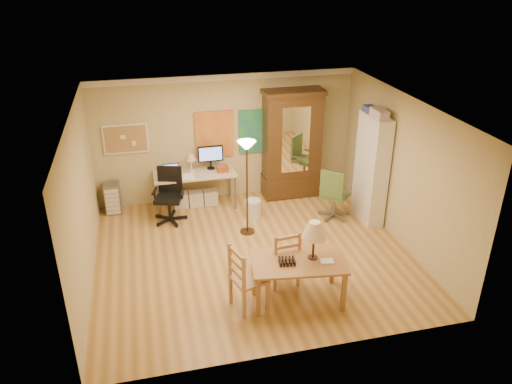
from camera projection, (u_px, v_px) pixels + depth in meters
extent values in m
plane|color=olive|center=(253.00, 254.00, 8.93)|extent=(5.50, 5.50, 0.00)
cube|color=white|center=(225.00, 77.00, 9.95)|extent=(5.50, 0.08, 0.12)
cube|color=tan|center=(126.00, 139.00, 10.02)|extent=(0.90, 0.04, 0.62)
cube|color=gold|center=(214.00, 134.00, 10.42)|extent=(0.80, 0.04, 1.00)
cube|color=#246B92|center=(256.00, 131.00, 10.61)|extent=(0.75, 0.04, 0.95)
cube|color=brown|center=(298.00, 261.00, 7.49)|extent=(1.51, 1.02, 0.04)
cube|color=brown|center=(258.00, 298.00, 7.27)|extent=(0.07, 0.07, 0.66)
cube|color=brown|center=(344.00, 292.00, 7.38)|extent=(0.07, 0.07, 0.66)
cube|color=brown|center=(254.00, 270.00, 7.91)|extent=(0.07, 0.07, 0.66)
cube|color=brown|center=(332.00, 265.00, 8.02)|extent=(0.07, 0.07, 0.66)
cylinder|color=black|center=(313.00, 257.00, 7.55)|extent=(0.15, 0.15, 0.02)
cylinder|color=black|center=(313.00, 247.00, 7.47)|extent=(0.04, 0.04, 0.37)
cone|color=beige|center=(314.00, 230.00, 7.34)|extent=(0.37, 0.37, 0.26)
cube|color=white|center=(327.00, 261.00, 7.43)|extent=(0.20, 0.16, 0.03)
cube|color=black|center=(287.00, 261.00, 7.40)|extent=(0.29, 0.24, 0.07)
cube|color=tan|center=(283.00, 257.00, 7.98)|extent=(0.50, 0.49, 0.04)
cube|color=tan|center=(289.00, 262.00, 8.30)|extent=(0.05, 0.05, 0.45)
cube|color=tan|center=(267.00, 266.00, 8.19)|extent=(0.05, 0.05, 0.45)
cube|color=tan|center=(298.00, 274.00, 7.98)|extent=(0.05, 0.05, 0.45)
cube|color=tan|center=(275.00, 279.00, 7.86)|extent=(0.05, 0.05, 0.45)
cube|color=tan|center=(299.00, 247.00, 7.76)|extent=(0.05, 0.05, 0.53)
cube|color=tan|center=(276.00, 252.00, 7.64)|extent=(0.05, 0.05, 0.53)
cube|color=tan|center=(288.00, 246.00, 7.68)|extent=(0.40, 0.07, 0.05)
cube|color=tan|center=(249.00, 279.00, 7.41)|extent=(0.59, 0.61, 0.04)
cube|color=tan|center=(268.00, 296.00, 7.45)|extent=(0.06, 0.06, 0.48)
cube|color=tan|center=(253.00, 282.00, 7.78)|extent=(0.06, 0.06, 0.48)
cube|color=tan|center=(244.00, 305.00, 7.26)|extent=(0.06, 0.06, 0.48)
cube|color=tan|center=(231.00, 290.00, 7.59)|extent=(0.06, 0.06, 0.48)
cube|color=tan|center=(244.00, 274.00, 7.03)|extent=(0.06, 0.06, 0.56)
cube|color=tan|center=(230.00, 260.00, 7.36)|extent=(0.06, 0.06, 0.56)
cube|color=tan|center=(237.00, 263.00, 7.17)|extent=(0.16, 0.42, 0.06)
cylinder|color=#41291A|center=(247.00, 231.00, 9.64)|extent=(0.28, 0.28, 0.03)
cylinder|color=#41291A|center=(247.00, 190.00, 9.26)|extent=(0.04, 0.04, 1.75)
cone|color=#FFE0A5|center=(247.00, 145.00, 8.87)|extent=(0.34, 0.34, 0.14)
cube|color=#C5B690|center=(195.00, 174.00, 10.31)|extent=(1.68, 0.74, 0.03)
cylinder|color=slate|center=(159.00, 201.00, 10.03)|extent=(0.04, 0.04, 0.74)
cylinder|color=slate|center=(235.00, 193.00, 10.36)|extent=(0.04, 0.04, 0.74)
cylinder|color=slate|center=(157.00, 188.00, 10.59)|extent=(0.04, 0.04, 0.74)
cylinder|color=slate|center=(230.00, 181.00, 10.92)|extent=(0.04, 0.04, 0.74)
cube|color=black|center=(172.00, 176.00, 10.15)|extent=(0.34, 0.23, 0.02)
cube|color=black|center=(171.00, 168.00, 10.25)|extent=(0.34, 0.06, 0.22)
cube|color=black|center=(210.00, 154.00, 10.37)|extent=(0.53, 0.04, 0.34)
cone|color=beige|center=(191.00, 157.00, 10.25)|extent=(0.21, 0.21, 0.13)
cube|color=white|center=(188.00, 177.00, 10.13)|extent=(0.26, 0.34, 0.01)
cube|color=#973B1B|center=(223.00, 169.00, 10.35)|extent=(0.23, 0.17, 0.13)
cube|color=white|center=(181.00, 200.00, 10.55)|extent=(0.29, 0.25, 0.32)
cube|color=white|center=(196.00, 198.00, 10.61)|extent=(0.29, 0.25, 0.32)
cube|color=silver|center=(211.00, 197.00, 10.68)|extent=(0.29, 0.25, 0.32)
cylinder|color=black|center=(170.00, 209.00, 9.93)|extent=(0.06, 0.06, 0.42)
cube|color=black|center=(169.00, 198.00, 9.83)|extent=(0.62, 0.61, 0.07)
cube|color=black|center=(170.00, 179.00, 9.90)|extent=(0.48, 0.19, 0.55)
cube|color=black|center=(154.00, 191.00, 9.78)|extent=(0.13, 0.31, 0.03)
cube|color=black|center=(182.00, 192.00, 9.75)|extent=(0.13, 0.31, 0.03)
cylinder|color=slate|center=(334.00, 205.00, 10.10)|extent=(0.06, 0.06, 0.41)
cube|color=#435B28|center=(335.00, 195.00, 10.00)|extent=(0.69, 0.69, 0.07)
cube|color=#435B28|center=(332.00, 185.00, 9.68)|extent=(0.38, 0.36, 0.54)
cube|color=slate|center=(348.00, 191.00, 9.81)|extent=(0.24, 0.25, 0.03)
cube|color=slate|center=(323.00, 185.00, 10.05)|extent=(0.24, 0.25, 0.03)
cube|color=slate|center=(113.00, 198.00, 10.28)|extent=(0.32, 0.36, 0.63)
cube|color=silver|center=(112.00, 202.00, 10.11)|extent=(0.27, 0.02, 0.54)
cube|color=#331D0D|center=(292.00, 146.00, 10.69)|extent=(1.20, 0.54, 2.28)
cube|color=#331D0D|center=(290.00, 184.00, 11.08)|extent=(1.24, 0.59, 0.46)
cube|color=white|center=(296.00, 140.00, 10.36)|extent=(0.60, 0.01, 1.41)
cube|color=#331D0D|center=(293.00, 92.00, 10.19)|extent=(1.28, 0.61, 0.09)
cube|color=white|center=(371.00, 169.00, 9.69)|extent=(0.32, 0.86, 2.16)
cube|color=#993333|center=(370.00, 199.00, 9.78)|extent=(0.19, 0.43, 0.26)
cube|color=#334C99|center=(368.00, 131.00, 9.56)|extent=(0.19, 0.30, 0.22)
cylinder|color=silver|center=(253.00, 209.00, 10.09)|extent=(0.32, 0.32, 0.40)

